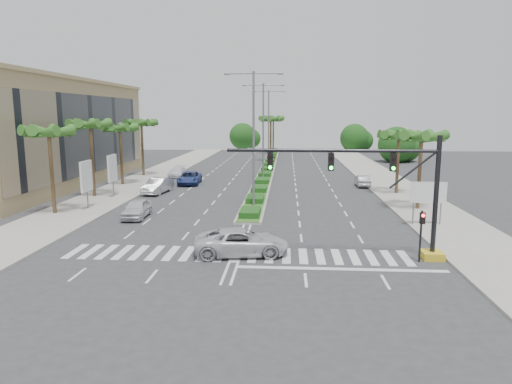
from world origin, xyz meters
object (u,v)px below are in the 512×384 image
car_parked_c (190,178)px  car_crossing (241,242)px  car_parked_a (137,209)px  car_parked_d (177,172)px  car_parked_b (158,186)px  car_right (363,181)px

car_parked_c → car_crossing: car_crossing is taller
car_parked_a → car_parked_c: bearing=85.9°
car_parked_d → car_crossing: car_crossing is taller
car_parked_a → car_parked_d: size_ratio=0.95×
car_parked_a → car_parked_d: bearing=93.4°
car_parked_a → car_crossing: (9.52, -9.32, 0.04)m
car_parked_b → car_parked_c: 6.86m
car_parked_d → car_parked_c: bearing=-65.1°
car_parked_a → car_parked_b: car_parked_b is taller
car_parked_a → car_crossing: size_ratio=0.77×
car_parked_d → car_crossing: size_ratio=0.81×
car_parked_a → car_parked_b: bearing=95.1°
car_crossing → car_parked_b: bearing=19.4°
car_parked_a → car_crossing: bearing=-47.0°
car_parked_b → car_parked_c: bearing=80.4°
car_parked_c → car_parked_b: bearing=-111.2°
car_parked_a → car_crossing: 13.32m
car_right → car_parked_b: bearing=16.1°
car_crossing → car_right: size_ratio=1.41×
car_right → car_crossing: bearing=67.7°
car_crossing → car_right: bearing=-31.6°
car_parked_c → car_crossing: 28.84m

